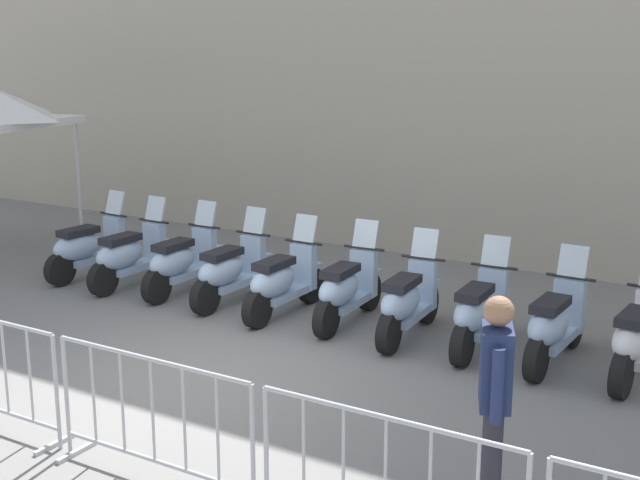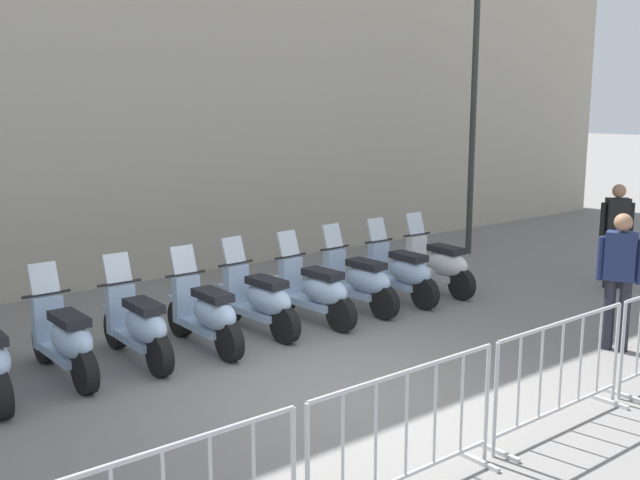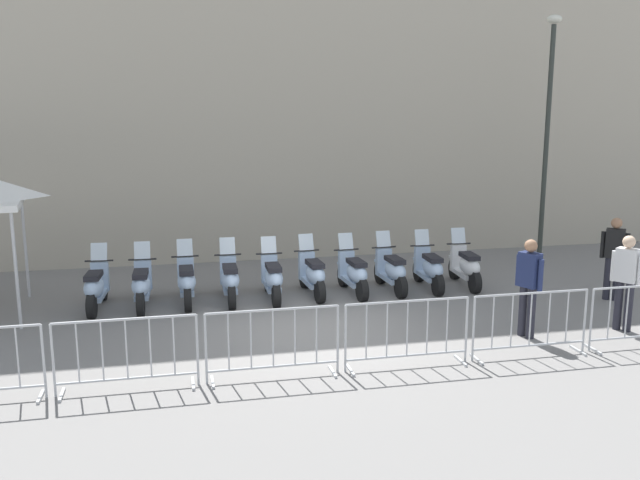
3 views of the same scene
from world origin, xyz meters
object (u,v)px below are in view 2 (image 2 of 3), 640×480
(motorcycle_7, at_px, (358,281))
(barrier_segment_3, at_px, (561,375))
(officer_mid_plaza, at_px, (616,230))
(motorcycle_3, at_px, (139,326))
(motorcycle_5, at_px, (259,301))
(motorcycle_8, at_px, (400,273))
(officer_by_barriers, at_px, (619,274))
(motorcycle_9, at_px, (438,265))
(motorcycle_6, at_px, (315,292))
(barrier_segment_2, at_px, (406,436))
(motorcycle_2, at_px, (65,340))
(street_lamp, at_px, (475,69))
(motorcycle_4, at_px, (206,314))

(motorcycle_7, xyz_separation_m, barrier_segment_3, (-1.65, -4.01, 0.07))
(barrier_segment_3, xyz_separation_m, officer_mid_plaza, (5.67, 1.91, 0.46))
(motorcycle_3, height_order, motorcycle_5, same)
(motorcycle_5, height_order, motorcycle_8, same)
(motorcycle_8, height_order, officer_by_barriers, officer_by_barriers)
(barrier_segment_3, bearing_deg, motorcycle_8, 57.27)
(motorcycle_9, height_order, officer_mid_plaza, officer_mid_plaza)
(motorcycle_3, xyz_separation_m, motorcycle_6, (2.60, -0.35, 0.00))
(motorcycle_9, height_order, barrier_segment_2, motorcycle_9)
(motorcycle_8, xyz_separation_m, motorcycle_9, (0.87, -0.08, 0.00))
(motorcycle_8, bearing_deg, motorcycle_9, -5.59)
(barrier_segment_3, bearing_deg, motorcycle_6, 79.15)
(motorcycle_9, bearing_deg, motorcycle_5, 172.91)
(motorcycle_2, xyz_separation_m, motorcycle_9, (6.06, -0.73, 0.00))
(motorcycle_7, height_order, motorcycle_8, same)
(motorcycle_7, height_order, officer_mid_plaza, officer_mid_plaza)
(officer_mid_plaza, bearing_deg, motorcycle_5, 157.89)
(motorcycle_5, relative_size, officer_mid_plaza, 1.00)
(motorcycle_2, height_order, officer_mid_plaza, officer_mid_plaza)
(motorcycle_6, height_order, officer_by_barriers, officer_by_barriers)
(officer_by_barriers, bearing_deg, motorcycle_8, 91.45)
(motorcycle_2, xyz_separation_m, motorcycle_5, (2.60, -0.30, 0.00))
(barrier_segment_3, xyz_separation_m, officer_by_barriers, (2.59, 0.56, 0.46))
(motorcycle_2, distance_m, barrier_segment_3, 5.28)
(motorcycle_6, bearing_deg, motorcycle_3, 172.23)
(motorcycle_3, distance_m, barrier_segment_2, 4.17)
(motorcycle_2, distance_m, street_lamp, 9.64)
(motorcycle_6, bearing_deg, motorcycle_8, -5.09)
(motorcycle_9, xyz_separation_m, street_lamp, (3.01, 1.38, 3.21))
(motorcycle_3, relative_size, street_lamp, 0.28)
(street_lamp, relative_size, officer_mid_plaza, 3.53)
(motorcycle_8, relative_size, officer_mid_plaza, 0.99)
(barrier_segment_2, distance_m, street_lamp, 10.27)
(motorcycle_7, distance_m, barrier_segment_3, 4.34)
(motorcycle_8, height_order, motorcycle_9, same)
(motorcycle_7, bearing_deg, motorcycle_2, 173.01)
(motorcycle_6, bearing_deg, motorcycle_5, 167.47)
(motorcycle_4, bearing_deg, officer_mid_plaza, -19.26)
(street_lamp, bearing_deg, motorcycle_6, -168.46)
(motorcycle_3, xyz_separation_m, motorcycle_9, (5.20, -0.59, 0.00))
(motorcycle_3, bearing_deg, officer_by_barriers, -41.07)
(motorcycle_8, height_order, barrier_segment_3, motorcycle_8)
(motorcycle_7, xyz_separation_m, barrier_segment_2, (-3.70, -3.76, 0.07))
(motorcycle_7, bearing_deg, motorcycle_4, 175.33)
(motorcycle_3, bearing_deg, motorcycle_2, 171.03)
(barrier_segment_3, height_order, officer_mid_plaza, officer_mid_plaza)
(motorcycle_8, height_order, officer_mid_plaza, officer_mid_plaza)
(barrier_segment_3, bearing_deg, motorcycle_2, 120.54)
(motorcycle_8, bearing_deg, motorcycle_7, 172.46)
(street_lamp, bearing_deg, barrier_segment_2, -149.60)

